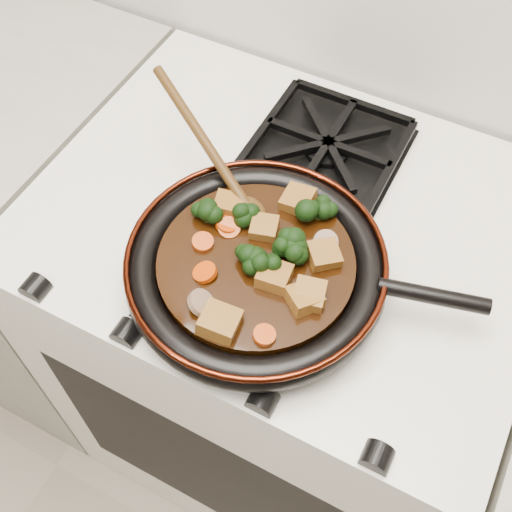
% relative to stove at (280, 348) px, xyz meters
% --- Properties ---
extents(stove, '(0.76, 0.60, 0.90)m').
position_rel_stove_xyz_m(stove, '(0.00, 0.00, 0.00)').
color(stove, white).
rests_on(stove, ground).
extents(burner_grate_front, '(0.23, 0.23, 0.03)m').
position_rel_stove_xyz_m(burner_grate_front, '(0.00, -0.14, 0.46)').
color(burner_grate_front, black).
rests_on(burner_grate_front, stove).
extents(burner_grate_back, '(0.23, 0.23, 0.03)m').
position_rel_stove_xyz_m(burner_grate_back, '(0.00, 0.14, 0.46)').
color(burner_grate_back, black).
rests_on(burner_grate_back, stove).
extents(skillet, '(0.47, 0.35, 0.05)m').
position_rel_stove_xyz_m(skillet, '(0.02, -0.13, 0.49)').
color(skillet, black).
rests_on(skillet, burner_grate_front).
extents(braising_sauce, '(0.26, 0.26, 0.02)m').
position_rel_stove_xyz_m(braising_sauce, '(0.01, -0.13, 0.50)').
color(braising_sauce, black).
rests_on(braising_sauce, skillet).
extents(tofu_cube_0, '(0.04, 0.04, 0.03)m').
position_rel_stove_xyz_m(tofu_cube_0, '(0.02, -0.02, 0.52)').
color(tofu_cube_0, brown).
rests_on(tofu_cube_0, braising_sauce).
extents(tofu_cube_1, '(0.05, 0.05, 0.03)m').
position_rel_stove_xyz_m(tofu_cube_1, '(0.05, -0.15, 0.52)').
color(tofu_cube_1, brown).
rests_on(tofu_cube_1, braising_sauce).
extents(tofu_cube_2, '(0.05, 0.05, 0.02)m').
position_rel_stove_xyz_m(tofu_cube_2, '(0.10, -0.15, 0.52)').
color(tofu_cube_2, brown).
rests_on(tofu_cube_2, braising_sauce).
extents(tofu_cube_3, '(0.04, 0.05, 0.02)m').
position_rel_stove_xyz_m(tofu_cube_3, '(0.00, -0.08, 0.52)').
color(tofu_cube_3, brown).
rests_on(tofu_cube_3, braising_sauce).
extents(tofu_cube_4, '(0.05, 0.05, 0.03)m').
position_rel_stove_xyz_m(tofu_cube_4, '(0.02, -0.24, 0.52)').
color(tofu_cube_4, brown).
rests_on(tofu_cube_4, braising_sauce).
extents(tofu_cube_5, '(0.05, 0.05, 0.03)m').
position_rel_stove_xyz_m(tofu_cube_5, '(-0.06, -0.07, 0.52)').
color(tofu_cube_5, brown).
rests_on(tofu_cube_5, braising_sauce).
extents(tofu_cube_6, '(0.05, 0.06, 0.03)m').
position_rel_stove_xyz_m(tofu_cube_6, '(0.10, -0.16, 0.52)').
color(tofu_cube_6, brown).
rests_on(tofu_cube_6, braising_sauce).
extents(tofu_cube_7, '(0.06, 0.06, 0.03)m').
position_rel_stove_xyz_m(tofu_cube_7, '(0.09, -0.09, 0.52)').
color(tofu_cube_7, brown).
rests_on(tofu_cube_7, braising_sauce).
extents(broccoli_floret_0, '(0.08, 0.09, 0.07)m').
position_rel_stove_xyz_m(broccoli_floret_0, '(0.05, -0.10, 0.52)').
color(broccoli_floret_0, black).
rests_on(broccoli_floret_0, braising_sauce).
extents(broccoli_floret_1, '(0.08, 0.07, 0.06)m').
position_rel_stove_xyz_m(broccoli_floret_1, '(0.03, -0.14, 0.52)').
color(broccoli_floret_1, black).
rests_on(broccoli_floret_1, braising_sauce).
extents(broccoli_floret_2, '(0.08, 0.09, 0.07)m').
position_rel_stove_xyz_m(broccoli_floret_2, '(0.01, -0.14, 0.52)').
color(broccoli_floret_2, black).
rests_on(broccoli_floret_2, braising_sauce).
extents(broccoli_floret_3, '(0.08, 0.09, 0.07)m').
position_rel_stove_xyz_m(broccoli_floret_3, '(-0.08, -0.10, 0.52)').
color(broccoli_floret_3, black).
rests_on(broccoli_floret_3, braising_sauce).
extents(broccoli_floret_4, '(0.08, 0.09, 0.07)m').
position_rel_stove_xyz_m(broccoli_floret_4, '(0.06, -0.03, 0.52)').
color(broccoli_floret_4, black).
rests_on(broccoli_floret_4, braising_sauce).
extents(broccoli_floret_5, '(0.09, 0.09, 0.07)m').
position_rel_stove_xyz_m(broccoli_floret_5, '(0.05, -0.10, 0.52)').
color(broccoli_floret_5, black).
rests_on(broccoli_floret_5, braising_sauce).
extents(broccoli_floret_6, '(0.07, 0.07, 0.07)m').
position_rel_stove_xyz_m(broccoli_floret_6, '(-0.02, -0.07, 0.52)').
color(broccoli_floret_6, black).
rests_on(broccoli_floret_6, braising_sauce).
extents(carrot_coin_0, '(0.03, 0.03, 0.01)m').
position_rel_stove_xyz_m(carrot_coin_0, '(0.07, -0.23, 0.51)').
color(carrot_coin_0, '#B83505').
rests_on(carrot_coin_0, braising_sauce).
extents(carrot_coin_1, '(0.03, 0.03, 0.02)m').
position_rel_stove_xyz_m(carrot_coin_1, '(-0.04, -0.10, 0.51)').
color(carrot_coin_1, '#B83505').
rests_on(carrot_coin_1, braising_sauce).
extents(carrot_coin_2, '(0.03, 0.03, 0.02)m').
position_rel_stove_xyz_m(carrot_coin_2, '(-0.03, -0.18, 0.51)').
color(carrot_coin_2, '#B83505').
rests_on(carrot_coin_2, braising_sauce).
extents(carrot_coin_3, '(0.03, 0.03, 0.02)m').
position_rel_stove_xyz_m(carrot_coin_3, '(0.10, -0.08, 0.51)').
color(carrot_coin_3, '#B83505').
rests_on(carrot_coin_3, braising_sauce).
extents(carrot_coin_4, '(0.03, 0.03, 0.01)m').
position_rel_stove_xyz_m(carrot_coin_4, '(-0.06, -0.14, 0.51)').
color(carrot_coin_4, '#B83505').
rests_on(carrot_coin_4, braising_sauce).
extents(carrot_coin_5, '(0.03, 0.03, 0.02)m').
position_rel_stove_xyz_m(carrot_coin_5, '(-0.05, -0.10, 0.51)').
color(carrot_coin_5, '#B83505').
rests_on(carrot_coin_5, braising_sauce).
extents(mushroom_slice_0, '(0.04, 0.04, 0.02)m').
position_rel_stove_xyz_m(mushroom_slice_0, '(-0.07, -0.09, 0.52)').
color(mushroom_slice_0, '#7E5F48').
rests_on(mushroom_slice_0, braising_sauce).
extents(mushroom_slice_1, '(0.05, 0.05, 0.03)m').
position_rel_stove_xyz_m(mushroom_slice_1, '(-0.01, -0.22, 0.52)').
color(mushroom_slice_1, '#7E5F48').
rests_on(mushroom_slice_1, braising_sauce).
extents(mushroom_slice_2, '(0.04, 0.04, 0.02)m').
position_rel_stove_xyz_m(mushroom_slice_2, '(0.08, -0.07, 0.52)').
color(mushroom_slice_2, '#7E5F48').
rests_on(mushroom_slice_2, braising_sauce).
extents(wooden_spoon, '(0.15, 0.10, 0.26)m').
position_rel_stove_xyz_m(wooden_spoon, '(-0.10, -0.03, 0.53)').
color(wooden_spoon, '#40270D').
rests_on(wooden_spoon, braising_sauce).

